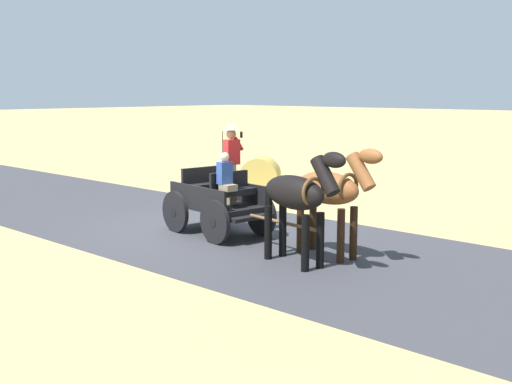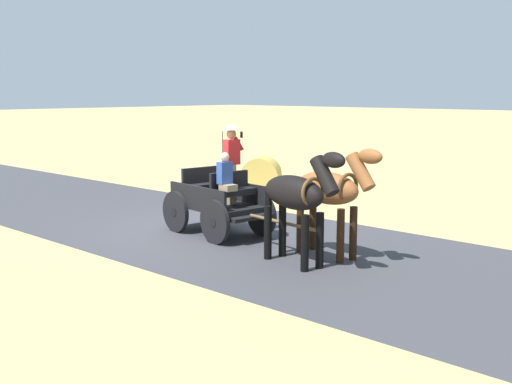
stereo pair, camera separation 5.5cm
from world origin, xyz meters
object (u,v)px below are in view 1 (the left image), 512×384
(horse_near_side, at_px, (331,191))
(hay_bale, at_px, (260,176))
(horse_off_side, at_px, (298,196))
(horse_drawn_carriage, at_px, (220,199))

(horse_near_side, relative_size, hay_bale, 1.84)
(horse_near_side, xyz_separation_m, horse_off_side, (0.89, -0.11, 0.00))
(horse_near_side, bearing_deg, horse_drawn_carriage, -88.68)
(hay_bale, bearing_deg, horse_drawn_carriage, 33.37)
(horse_near_side, height_order, hay_bale, horse_near_side)
(horse_drawn_carriage, distance_m, horse_near_side, 3.10)
(hay_bale, bearing_deg, horse_off_side, 47.38)
(horse_drawn_carriage, relative_size, horse_near_side, 2.04)
(horse_drawn_carriage, bearing_deg, horse_off_side, 74.43)
(horse_drawn_carriage, distance_m, hay_bale, 5.76)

